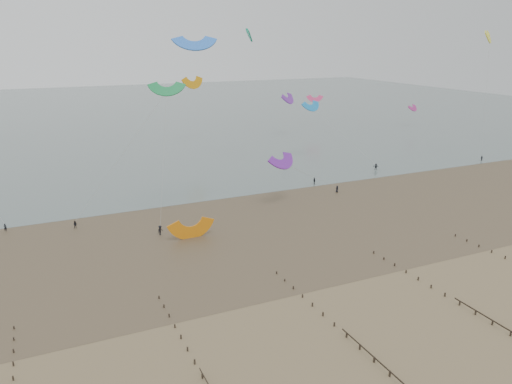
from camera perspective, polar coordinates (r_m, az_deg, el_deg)
ground at (r=65.42m, az=4.04°, el=-14.24°), size 500.00×500.00×0.00m
sea_and_shore at (r=92.83m, az=-8.42°, el=-4.57°), size 500.00×665.00×0.03m
kitesurfer_lead at (r=103.02m, az=-26.74°, el=-3.63°), size 0.63×0.52×1.50m
kitesurfers at (r=113.40m, az=2.43°, el=0.08°), size 157.87×25.15×1.82m
grounded_kite at (r=90.07m, az=-7.35°, el=-5.22°), size 7.40×5.86×3.97m
kites_airborne at (r=138.71m, az=-19.12°, el=10.31°), size 235.05×99.06×37.71m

